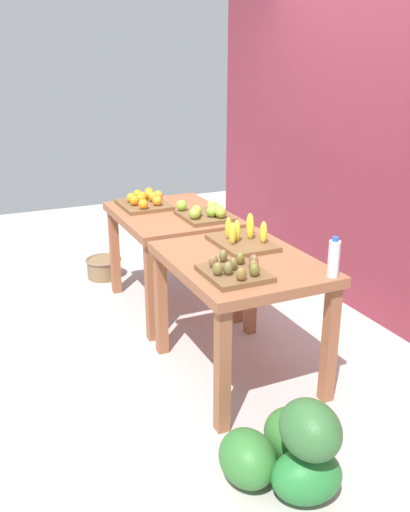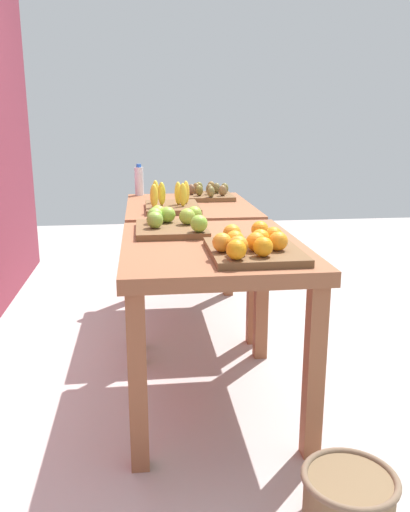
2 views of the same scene
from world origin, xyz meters
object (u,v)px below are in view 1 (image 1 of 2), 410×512
at_px(banana_crate, 243,239).
at_px(kiwi_bin, 235,270).
at_px(display_table_left, 172,227).
at_px(water_bottle, 334,258).
at_px(display_table_right, 240,276).
at_px(apple_bin, 205,213).
at_px(orange_bin, 145,201).
at_px(watermelon_pile, 288,449).
at_px(wicker_basket, 104,267).

relative_size(banana_crate, kiwi_bin, 1.21).
height_order(display_table_left, water_bottle, water_bottle).
xyz_separation_m(display_table_left, display_table_right, (1.12, 0.00, 0.00)).
relative_size(display_table_right, apple_bin, 2.48).
height_order(apple_bin, water_bottle, water_bottle).
bearing_deg(display_table_right, banana_crate, 148.76).
bearing_deg(apple_bin, water_bottle, 6.89).
bearing_deg(orange_bin, watermelon_pile, -2.66).
bearing_deg(apple_bin, kiwi_bin, -16.35).
xyz_separation_m(orange_bin, banana_crate, (1.17, 0.25, -0.00)).
height_order(orange_bin, water_bottle, water_bottle).
xyz_separation_m(orange_bin, wicker_basket, (-0.58, -0.22, -0.73)).
distance_m(banana_crate, watermelon_pile, 1.36).
bearing_deg(display_table_left, wicker_basket, -157.25).
xyz_separation_m(banana_crate, kiwi_bin, (0.44, -0.28, -0.01)).
bearing_deg(display_table_right, orange_bin, -174.65).
bearing_deg(display_table_right, display_table_left, 180.00).
xyz_separation_m(display_table_left, orange_bin, (-0.25, -0.13, 0.16)).
height_order(water_bottle, wicker_basket, water_bottle).
relative_size(orange_bin, watermelon_pile, 0.76).
distance_m(banana_crate, kiwi_bin, 0.52).
distance_m(orange_bin, apple_bin, 0.60).
xyz_separation_m(display_table_right, banana_crate, (-0.21, 0.13, 0.16)).
relative_size(apple_bin, watermelon_pile, 0.72).
xyz_separation_m(banana_crate, water_bottle, (0.67, 0.19, 0.06)).
height_order(display_table_right, wicker_basket, display_table_right).
bearing_deg(kiwi_bin, orange_bin, 178.92).
bearing_deg(orange_bin, banana_crate, 12.28).
bearing_deg(orange_bin, apple_bin, 28.92).
relative_size(display_table_left, orange_bin, 2.36).
bearing_deg(display_table_left, apple_bin, 30.74).
height_order(display_table_left, display_table_right, same).
bearing_deg(banana_crate, display_table_right, -31.24).
height_order(banana_crate, kiwi_bin, banana_crate).
xyz_separation_m(orange_bin, kiwi_bin, (1.61, -0.03, -0.01)).
bearing_deg(apple_bin, watermelon_pile, -12.43).
relative_size(banana_crate, wicker_basket, 1.36).
bearing_deg(wicker_basket, display_table_right, 10.15).
height_order(kiwi_bin, water_bottle, water_bottle).
relative_size(apple_bin, wicker_basket, 1.29).
distance_m(display_table_left, watermelon_pile, 2.13).
bearing_deg(display_table_left, display_table_right, 0.00).
relative_size(display_table_left, wicker_basket, 3.21).
bearing_deg(wicker_basket, kiwi_bin, 4.99).
xyz_separation_m(orange_bin, water_bottle, (1.83, 0.45, 0.06)).
relative_size(apple_bin, kiwi_bin, 1.15).
relative_size(banana_crate, watermelon_pile, 0.76).
height_order(display_table_left, wicker_basket, display_table_left).
relative_size(orange_bin, apple_bin, 1.05).
distance_m(display_table_right, orange_bin, 1.39).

